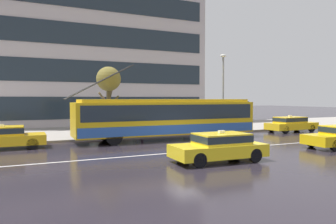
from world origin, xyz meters
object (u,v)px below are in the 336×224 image
Objects in this scene: bus_shelter at (115,110)px; street_tree_bare at (109,81)px; taxi_ahead_of_bus at (291,124)px; taxi_oncoming_near at (219,146)px; pedestrian_approaching_curb at (183,112)px; pedestrian_at_shelter at (142,112)px; trolleybus at (167,117)px; taxi_queued_behind_bus at (3,136)px; street_lamp at (223,85)px.

bus_shelter is 0.75× the size of street_tree_bare.
taxi_ahead_of_bus and taxi_oncoming_near have the same top height.
pedestrian_at_shelter is at bearing 171.51° from pedestrian_approaching_curb.
trolleybus is 2.85× the size of taxi_ahead_of_bus.
taxi_queued_behind_bus is 8.39m from street_tree_bare.
trolleybus is 4.58m from bus_shelter.
bus_shelter is at bearing 164.56° from pedestrian_approaching_curb.
taxi_ahead_of_bus is 0.72× the size of street_lamp.
pedestrian_at_shelter reaches higher than taxi_oncoming_near.
pedestrian_at_shelter is at bearing 177.43° from street_lamp.
taxi_queued_behind_bus is at bearing -170.13° from pedestrian_approaching_curb.
trolleybus is 5.37m from street_tree_bare.
pedestrian_at_shelter is at bearing 106.23° from trolleybus.
pedestrian_at_shelter is 7.42m from street_lamp.
taxi_ahead_of_bus is 15.39m from street_tree_bare.
taxi_oncoming_near is at bearing -42.51° from taxi_queued_behind_bus.
taxi_ahead_of_bus is 2.30× the size of pedestrian_at_shelter.
taxi_queued_behind_bus is 1.00× the size of taxi_oncoming_near.
bus_shelter is 1.89× the size of pedestrian_at_shelter.
pedestrian_at_shelter reaches higher than taxi_queued_behind_bus.
street_lamp is 1.26× the size of street_tree_bare.
street_tree_bare reaches higher than pedestrian_at_shelter.
taxi_ahead_of_bus is 6.56m from street_lamp.
bus_shelter is (-1.44, 11.68, 1.24)m from taxi_oncoming_near.
trolleybus is at bearing 81.54° from taxi_oncoming_near.
taxi_ahead_of_bus is 12.66m from pedestrian_at_shelter.
street_lamp is at bearing 54.44° from taxi_oncoming_near.
trolleybus is at bearing -158.35° from street_lamp.
street_lamp reaches higher than trolleybus.
bus_shelter reaches higher than pedestrian_approaching_curb.
taxi_queued_behind_bus is 11.98m from taxi_oncoming_near.
taxi_ahead_of_bus is at bearing -0.08° from taxi_queued_behind_bus.
trolleybus is 2.60× the size of street_tree_bare.
bus_shelter reaches higher than pedestrian_at_shelter.
street_lamp is 9.46m from street_tree_bare.
trolleybus is 11.53m from taxi_ahead_of_bus.
pedestrian_approaching_curb reaches higher than taxi_queued_behind_bus.
street_lamp is (-5.22, 2.37, 3.20)m from taxi_ahead_of_bus.
taxi_oncoming_near is (-1.18, -7.95, -0.82)m from trolleybus.
pedestrian_approaching_curb is at bearing -8.49° from pedestrian_at_shelter.
pedestrian_at_shelter is at bearing 16.13° from taxi_queued_behind_bus.
trolleybus is 3.04× the size of taxi_oncoming_near.
taxi_ahead_of_bus is 9.36m from pedestrian_approaching_curb.
street_tree_bare is (-3.12, 3.54, 2.55)m from trolleybus.
bus_shelter is at bearing 153.11° from pedestrian_at_shelter.
taxi_queued_behind_bus is 2.16× the size of pedestrian_approaching_curb.
street_tree_bare is at bearing 26.19° from taxi_queued_behind_bus.
pedestrian_at_shelter is (1.81, -0.92, -0.18)m from bus_shelter.
street_lamp is (7.47, 10.44, 3.20)m from taxi_oncoming_near.
street_tree_bare reaches higher than pedestrian_approaching_curb.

